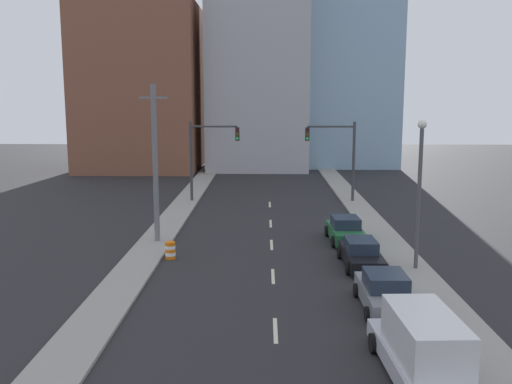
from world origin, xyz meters
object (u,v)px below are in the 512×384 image
at_px(traffic_signal_left, 204,151).
at_px(box_truck_silver, 423,349).
at_px(traffic_barrel, 170,250).
at_px(street_lamp, 419,184).
at_px(sedan_black, 361,254).
at_px(traffic_signal_right, 340,151).
at_px(sedan_gray, 385,293).
at_px(utility_pole_left_mid, 155,163).
at_px(sedan_green, 345,230).

height_order(traffic_signal_left, box_truck_silver, traffic_signal_left).
xyz_separation_m(traffic_signal_left, traffic_barrel, (-0.09, -17.26, -3.86)).
height_order(street_lamp, sedan_black, street_lamp).
distance_m(traffic_signal_right, sedan_gray, 24.81).
bearing_deg(sedan_black, box_truck_silver, -91.31).
bearing_deg(street_lamp, box_truck_silver, -103.67).
distance_m(traffic_signal_left, traffic_signal_right, 11.33).
relative_size(traffic_signal_right, sedan_gray, 1.49).
height_order(utility_pole_left_mid, sedan_green, utility_pole_left_mid).
height_order(box_truck_silver, sedan_gray, box_truck_silver).
relative_size(traffic_signal_left, sedan_black, 1.43).
distance_m(box_truck_silver, sedan_black, 12.24).
bearing_deg(traffic_signal_right, traffic_barrel, -123.49).
xyz_separation_m(traffic_signal_left, box_truck_silver, (9.94, -30.69, -3.29)).
xyz_separation_m(street_lamp, box_truck_silver, (-2.80, -11.50, -3.42)).
distance_m(utility_pole_left_mid, sedan_black, 13.11).
distance_m(box_truck_silver, sedan_green, 17.42).
xyz_separation_m(traffic_signal_right, sedan_gray, (-1.26, -24.51, -3.64)).
height_order(traffic_signal_left, sedan_green, traffic_signal_left).
bearing_deg(sedan_green, sedan_black, -91.12).
relative_size(sedan_gray, sedan_black, 0.96).
height_order(traffic_barrel, box_truck_silver, box_truck_silver).
relative_size(traffic_barrel, sedan_gray, 0.21).
distance_m(street_lamp, sedan_black, 4.71).
bearing_deg(sedan_gray, sedan_black, 89.90).
xyz_separation_m(street_lamp, sedan_black, (-2.68, 0.73, -3.80)).
relative_size(utility_pole_left_mid, sedan_black, 2.01).
xyz_separation_m(box_truck_silver, sedan_gray, (0.13, 6.18, -0.35)).
relative_size(street_lamp, sedan_black, 1.62).
relative_size(utility_pole_left_mid, sedan_green, 2.12).
bearing_deg(traffic_signal_right, street_lamp, -85.80).
xyz_separation_m(utility_pole_left_mid, sedan_green, (11.43, 0.53, -4.17)).
distance_m(utility_pole_left_mid, sedan_green, 12.18).
bearing_deg(traffic_signal_right, sedan_gray, -92.94).
distance_m(traffic_barrel, sedan_gray, 12.49).
relative_size(traffic_signal_left, utility_pole_left_mid, 0.71).
height_order(utility_pole_left_mid, sedan_black, utility_pole_left_mid).
height_order(traffic_signal_left, traffic_barrel, traffic_signal_left).
height_order(street_lamp, box_truck_silver, street_lamp).
distance_m(utility_pole_left_mid, traffic_barrel, 5.76).
distance_m(sedan_black, sedan_green, 5.18).
bearing_deg(sedan_black, sedan_green, 90.20).
bearing_deg(utility_pole_left_mid, sedan_black, -22.02).
bearing_deg(traffic_barrel, sedan_gray, -35.49).
bearing_deg(traffic_signal_left, traffic_barrel, -90.29).
relative_size(traffic_signal_left, sedan_gray, 1.49).
distance_m(street_lamp, box_truck_silver, 12.32).
bearing_deg(traffic_signal_right, traffic_signal_left, 180.00).
height_order(sedan_black, sedan_green, sedan_green).
distance_m(traffic_signal_right, sedan_black, 18.86).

